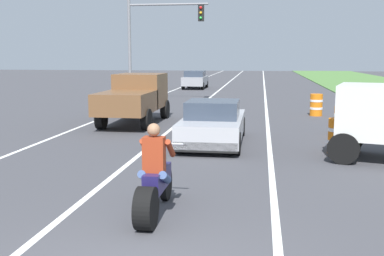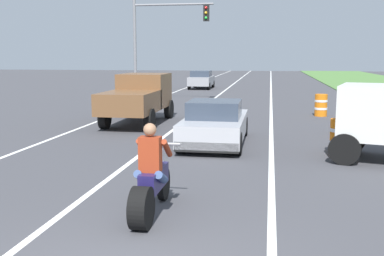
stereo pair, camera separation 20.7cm
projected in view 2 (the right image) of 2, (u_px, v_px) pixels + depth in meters
The scene contains 11 objects.
lane_stripe_left_solid at pixel (141, 105), 25.87m from camera, with size 0.14×120.00×0.01m, color white.
lane_stripe_right_solid at pixel (271, 107), 24.68m from camera, with size 0.14×120.00×0.01m, color white.
lane_stripe_centre_dashed at pixel (205, 106), 25.27m from camera, with size 0.14×120.00×0.01m, color white.
motorcycle_with_rider at pixel (151, 183), 7.84m from camera, with size 0.70×2.21×1.62m.
sports_car_silver at pixel (215, 124), 14.35m from camera, with size 1.84×4.30×1.37m.
pickup_truck_left_lane_brown at pixel (139, 96), 18.68m from camera, with size 2.02×4.80×1.98m.
traffic_light_mast_near at pixel (159, 33), 26.55m from camera, with size 4.68×0.34×6.00m.
construction_barrel_nearest at pixel (340, 137), 12.82m from camera, with size 0.58×0.58×1.00m.
construction_barrel_mid at pixel (346, 121), 15.86m from camera, with size 0.58×0.58×1.00m.
construction_barrel_far at pixel (321, 105), 21.02m from camera, with size 0.58×0.58×1.00m.
distant_car_far_ahead at pixel (201, 79), 38.56m from camera, with size 1.80×4.00×1.50m.
Camera 2 is at (1.71, -4.92, 2.73)m, focal length 43.20 mm.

